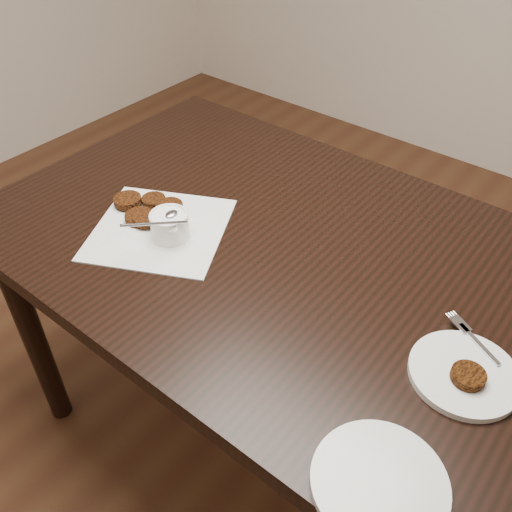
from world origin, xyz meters
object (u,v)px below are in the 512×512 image
Objects in this scene: napkin at (160,229)px; plate_with_patty at (465,371)px; table at (277,357)px; sauce_ramekin at (168,214)px; plate_empty at (379,483)px.

napkin is 0.68m from plate_with_patty.
table is 11.27× the size of sauce_ramekin.
plate_with_patty is (0.44, -0.09, 0.39)m from table.
plate_with_patty reaches higher than table.
table is 0.59m from plate_with_patty.
table is at bearing 141.21° from plate_empty.
napkin is (-0.24, -0.13, 0.38)m from table.
napkin is 0.07m from sauce_ramekin.
sauce_ramekin reaches higher than napkin.
table is at bearing 28.47° from napkin.
plate_with_patty reaches higher than plate_empty.
sauce_ramekin is (0.04, -0.00, 0.06)m from napkin.
plate_with_patty is 0.25m from plate_empty.
plate_empty is (0.62, -0.21, -0.06)m from sauce_ramekin.
sauce_ramekin is 0.61× the size of plate_empty.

